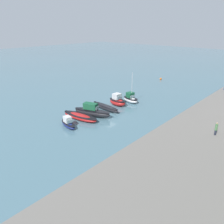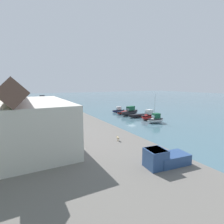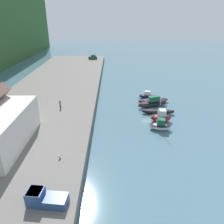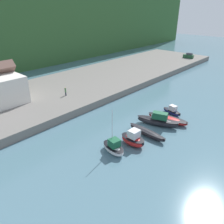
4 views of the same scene
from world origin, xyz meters
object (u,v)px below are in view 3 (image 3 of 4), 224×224
Objects in this scene: moored_boat_5 at (147,96)px; parked_car_1 at (93,57)px; moored_boat_3 at (152,103)px; dog_on_quay at (60,156)px; moored_boat_4 at (153,101)px; person_on_quay at (60,104)px; moored_boat_1 at (161,117)px; moored_boat_2 at (158,112)px; pickup_truck_0 at (44,198)px; moored_boat_0 at (160,126)px.

parked_car_1 is (50.19, 19.73, 1.93)m from moored_boat_5.
moored_boat_3 is 31.38m from dog_on_quay.
person_on_quay reaches higher than moored_boat_4.
moored_boat_2 is at bearing 0.77° from moored_boat_1.
pickup_truck_0 is at bearing 167.08° from moored_boat_5.
moored_boat_2 is 64.85m from parked_car_1.
moored_boat_0 is at bearing 167.67° from moored_boat_4.
parked_car_1 reaches higher than moored_boat_4.
moored_boat_3 is 38.90m from pickup_truck_0.
moored_boat_1 reaches higher than moored_boat_5.
person_on_quay is (-5.00, 23.12, 1.78)m from moored_boat_3.
moored_boat_1 reaches higher than moored_boat_4.
moored_boat_0 is at bearing -34.73° from pickup_truck_0.
moored_boat_2 is 1.86× the size of parked_car_1.
pickup_truck_0 reaches higher than moored_boat_4.
moored_boat_3 is 3.97× the size of person_on_quay.
moored_boat_2 is 3.82× the size of person_on_quay.
moored_boat_0 is 0.88× the size of moored_boat_3.
moored_boat_4 is at bearing 6.27° from moored_boat_0.
moored_boat_5 is at bearing -62.90° from person_on_quay.
moored_boat_2 is at bearing -168.95° from parked_car_1.
moored_boat_3 is 0.97× the size of moored_boat_4.
moored_boat_0 reaches higher than moored_boat_3.
moored_boat_3 is 1.80× the size of moored_boat_5.
moored_boat_4 is at bearing 1.06° from moored_boat_1.
parked_car_1 reaches higher than pickup_truck_0.
moored_boat_0 is at bearing -171.77° from parked_car_1.
person_on_quay is (-61.80, 2.94, 0.18)m from parked_car_1.
moored_boat_5 is (3.84, 1.11, 0.15)m from moored_boat_4.
parked_car_1 reaches higher than moored_boat_5.
person_on_quay reaches higher than moored_boat_2.
moored_boat_1 is 2.15× the size of person_on_quay.
moored_boat_2 is 0.94× the size of moored_boat_4.
pickup_truck_0 is (-25.32, 19.29, 1.48)m from moored_boat_1.
pickup_truck_0 is (-34.01, 18.83, 1.50)m from moored_boat_3.
moored_boat_0 reaches higher than person_on_quay.
pickup_truck_0 is (-21.45, 18.32, 1.63)m from moored_boat_0.
parked_car_1 reaches higher than moored_boat_3.
parked_car_1 is at bearing 13.10° from moored_boat_4.
moored_boat_4 is at bearing -166.51° from parked_car_1.
moored_boat_5 reaches higher than moored_boat_2.
pickup_truck_0 reaches higher than moored_boat_5.
moored_boat_0 reaches higher than parked_car_1.
moored_boat_4 is at bearing -71.92° from person_on_quay.
dog_on_quay is at bearing 134.60° from moored_boat_0.
moored_boat_4 is 9.86× the size of dog_on_quay.
person_on_quay is at bearing 83.18° from moored_boat_3.
pickup_truck_0 is at bearing 144.76° from moored_boat_1.
moored_boat_3 is at bearing 158.68° from moored_boat_4.
moored_boat_2 is 35.25m from pickup_truck_0.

